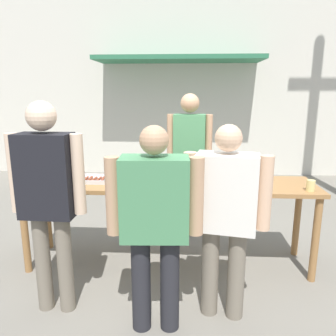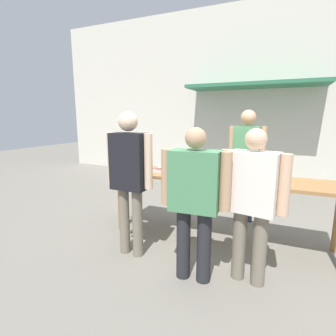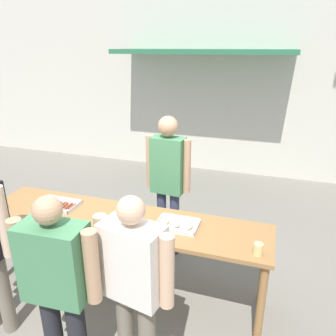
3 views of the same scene
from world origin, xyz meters
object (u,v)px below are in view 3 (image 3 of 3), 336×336
at_px(person_server_behind_table, 168,174).
at_px(person_customer_waiting_in_line, 57,277).
at_px(person_customer_with_cup, 134,276).
at_px(food_tray_buns, 177,225).
at_px(condiment_jar_ketchup, 2,206).
at_px(beer_cup, 258,249).
at_px(food_tray_sausages, 58,205).

distance_m(person_server_behind_table, person_customer_waiting_in_line, 1.84).
distance_m(person_server_behind_table, person_customer_with_cup, 1.66).
relative_size(food_tray_buns, person_customer_waiting_in_line, 0.25).
relative_size(condiment_jar_ketchup, person_server_behind_table, 0.05).
bearing_deg(person_customer_with_cup, person_customer_waiting_in_line, 30.52).
bearing_deg(beer_cup, food_tray_buns, 163.53).
bearing_deg(food_tray_buns, condiment_jar_ketchup, -172.61).
xyz_separation_m(beer_cup, person_customer_waiting_in_line, (-1.37, -0.78, -0.03)).
bearing_deg(person_customer_with_cup, person_server_behind_table, -69.75).
relative_size(food_tray_sausages, person_customer_with_cup, 0.28).
relative_size(food_tray_sausages, person_server_behind_table, 0.25).
xyz_separation_m(condiment_jar_ketchup, person_customer_waiting_in_line, (1.22, -0.77, -0.02)).
height_order(person_server_behind_table, person_customer_waiting_in_line, person_server_behind_table).
xyz_separation_m(food_tray_sausages, food_tray_buns, (1.33, -0.00, 0.00)).
bearing_deg(food_tray_sausages, person_customer_with_cup, -33.26).
distance_m(food_tray_buns, beer_cup, 0.79).
bearing_deg(food_tray_buns, person_customer_waiting_in_line, -121.40).
xyz_separation_m(beer_cup, person_customer_with_cup, (-0.84, -0.59, -0.03)).
relative_size(food_tray_buns, beer_cup, 3.80).
bearing_deg(person_customer_waiting_in_line, beer_cup, -153.32).
distance_m(condiment_jar_ketchup, person_customer_with_cup, 1.84).
height_order(beer_cup, person_customer_waiting_in_line, person_customer_waiting_in_line).
relative_size(condiment_jar_ketchup, beer_cup, 0.81).
xyz_separation_m(food_tray_sausages, person_server_behind_table, (0.97, 0.81, 0.17)).
relative_size(person_customer_with_cup, person_customer_waiting_in_line, 0.99).
distance_m(food_tray_buns, person_server_behind_table, 0.91).
relative_size(beer_cup, person_customer_waiting_in_line, 0.07).
relative_size(beer_cup, person_server_behind_table, 0.06).
relative_size(food_tray_buns, condiment_jar_ketchup, 4.70).
bearing_deg(condiment_jar_ketchup, person_customer_waiting_in_line, -32.02).
relative_size(condiment_jar_ketchup, person_customer_waiting_in_line, 0.05).
xyz_separation_m(food_tray_sausages, person_customer_with_cup, (1.25, -0.82, 0.01)).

